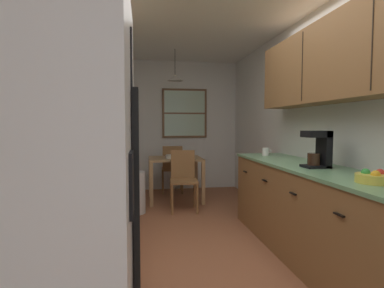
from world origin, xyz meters
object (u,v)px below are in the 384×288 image
Objects in this scene: microwave_over_range at (54,65)px; storage_canister at (90,162)px; table_serving_bowl at (172,157)px; dining_chair_near at (183,177)px; dining_chair_far at (172,167)px; mug_by_coffeemaker at (266,152)px; trash_bin at (136,193)px; coffee_maker at (319,148)px; fruit_bowl at (374,177)px; dining_table at (175,165)px; stove_range at (79,254)px; refrigerator at (44,224)px.

storage_canister is at bearing 77.92° from microwave_over_range.
microwave_over_range is at bearing -108.06° from table_serving_bowl.
dining_chair_near and dining_chair_far have the same top height.
microwave_over_range is 2.77m from mug_by_coffeemaker.
dining_chair_near is at bearing 5.98° from trash_bin.
trash_bin is 0.94m from table_serving_bowl.
trash_bin is at bearing 131.75° from coffee_maker.
fruit_bowl is 3.39m from table_serving_bowl.
microwave_over_range is 0.83m from storage_canister.
dining_chair_far is 3.81× the size of fruit_bowl.
dining_chair_far is 1.41m from trash_bin.
dining_table is at bearing 96.09° from dining_chair_near.
coffee_maker is 1.56× the size of table_serving_bowl.
coffee_maker is 2.78× the size of mug_by_coffeemaker.
mug_by_coffeemaker is (1.66, -0.79, 0.65)m from trash_bin.
dining_chair_near reaches higher than table_serving_bowl.
stove_range is 5.06× the size of table_serving_bowl.
dining_chair_far is (0.95, 3.72, 0.03)m from stove_range.
microwave_over_range is 2.27m from coffee_maker.
refrigerator is 2.01m from fruit_bowl.
mug_by_coffeemaker is 1.74m from table_serving_bowl.
mug_by_coffeemaker reaches higher than dining_chair_near.
trash_bin is (-0.65, -0.65, -0.31)m from dining_table.
fruit_bowl is at bearing -75.61° from dining_chair_far.
microwave_over_range is 2.48× the size of fruit_bowl.
coffee_maker is at bearing -87.66° from mug_by_coffeemaker.
stove_range is at bearing -96.73° from trash_bin.
storage_canister is (0.11, 0.50, -0.65)m from microwave_over_range.
storage_canister reaches higher than trash_bin.
table_serving_bowl is (1.00, 3.06, -0.89)m from microwave_over_range.
dining_table is 2.84m from storage_canister.
stove_range is 2.52m from trash_bin.
dining_chair_far is at bearing 61.88° from trash_bin.
dining_table is 1.79m from mug_by_coffeemaker.
stove_range reaches higher than dining_chair_near.
trash_bin is (0.26, 3.24, -0.60)m from refrigerator.
storage_canister reaches higher than table_serving_bowl.
stove_range is 1.19m from microwave_over_range.
dining_chair_near is 2.92m from fruit_bowl.
refrigerator is 8.36× the size of table_serving_bowl.
dining_chair_near is (1.01, 2.57, 0.03)m from stove_range.
storage_canister is 2.07m from fruit_bowl.
fruit_bowl is at bearing -18.77° from storage_canister.
mug_by_coffeemaker is at bearing 89.80° from fruit_bowl.
microwave_over_range is 4.04m from dining_chair_far.
refrigerator is 14.92× the size of mug_by_coffeemaker.
table_serving_bowl is at bearing 77.34° from refrigerator.
storage_canister reaches higher than dining_chair_near.
dining_table is at bearing 106.85° from fruit_bowl.
dining_chair_far reaches higher than dining_table.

